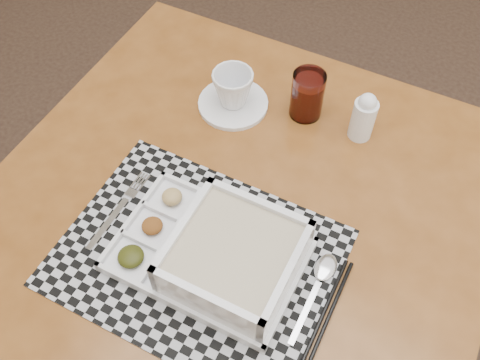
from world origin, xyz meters
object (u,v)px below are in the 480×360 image
at_px(dining_table, 236,227).
at_px(creamer_bottle, 364,117).
at_px(juice_glass, 307,96).
at_px(serving_tray, 227,258).
at_px(cup, 233,88).

distance_m(dining_table, creamer_bottle, 0.33).
distance_m(dining_table, juice_glass, 0.30).
bearing_deg(serving_tray, cup, 118.14).
bearing_deg(creamer_bottle, dining_table, -115.58).
bearing_deg(cup, juice_glass, 10.63).
bearing_deg(dining_table, juice_glass, 87.81).
relative_size(dining_table, creamer_bottle, 8.51).
height_order(cup, juice_glass, juice_glass).
xyz_separation_m(dining_table, juice_glass, (0.01, 0.28, 0.12)).
distance_m(serving_tray, creamer_bottle, 0.40).
distance_m(cup, juice_glass, 0.15).
xyz_separation_m(serving_tray, cup, (-0.18, 0.34, 0.01)).
bearing_deg(serving_tray, creamer_bottle, 77.86).
relative_size(juice_glass, creamer_bottle, 0.94).
bearing_deg(creamer_bottle, serving_tray, -102.14).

